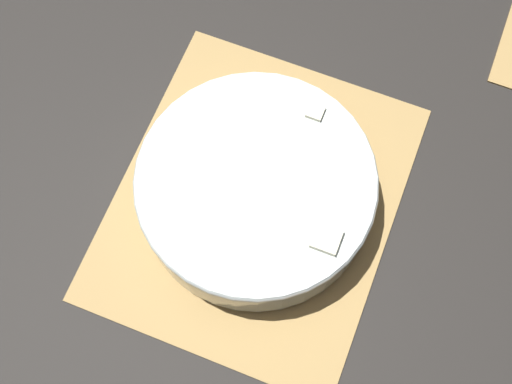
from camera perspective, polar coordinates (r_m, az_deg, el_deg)
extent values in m
plane|color=black|center=(0.92, 0.00, -0.79)|extent=(6.00, 6.00, 0.00)
cube|color=#A8844C|center=(0.91, 0.00, -0.73)|extent=(0.41, 0.35, 0.01)
cube|color=#3D2D19|center=(0.97, 3.37, 7.33)|extent=(0.01, 0.34, 0.00)
cube|color=#3D2D19|center=(0.95, 2.29, 4.77)|extent=(0.01, 0.34, 0.00)
cube|color=#3D2D19|center=(0.93, 1.17, 2.10)|extent=(0.01, 0.34, 0.00)
cube|color=#3D2D19|center=(0.91, 0.00, -0.69)|extent=(0.01, 0.34, 0.00)
cube|color=#3D2D19|center=(0.90, -1.21, -3.58)|extent=(0.01, 0.34, 0.00)
cube|color=#3D2D19|center=(0.89, -2.47, -6.55)|extent=(0.01, 0.34, 0.00)
cube|color=#3D2D19|center=(0.88, -3.77, -9.60)|extent=(0.01, 0.34, 0.00)
cylinder|color=silver|center=(0.88, 0.00, 0.17)|extent=(0.29, 0.29, 0.07)
torus|color=silver|center=(0.85, 0.00, 0.90)|extent=(0.29, 0.29, 0.01)
cylinder|color=#F4EABC|center=(0.92, -0.71, 6.77)|extent=(0.03, 0.03, 0.01)
cylinder|color=#F4EABC|center=(0.86, 4.85, -0.12)|extent=(0.03, 0.03, 0.01)
cylinder|color=#F4EABC|center=(0.88, -2.72, -0.21)|extent=(0.03, 0.03, 0.01)
cylinder|color=#F4EABC|center=(0.86, -3.93, 2.52)|extent=(0.03, 0.03, 0.01)
cylinder|color=#F4EABC|center=(0.90, -4.89, 2.61)|extent=(0.03, 0.03, 0.01)
cylinder|color=#F4EABC|center=(0.89, -3.26, 4.06)|extent=(0.03, 0.03, 0.01)
cylinder|color=#F4EABC|center=(0.87, 3.41, -0.39)|extent=(0.03, 0.03, 0.01)
cylinder|color=#F4EABC|center=(0.88, -0.17, 4.74)|extent=(0.03, 0.03, 0.01)
cylinder|color=#F4EABC|center=(0.93, 4.10, 4.20)|extent=(0.03, 0.03, 0.01)
cylinder|color=#F4EABC|center=(0.86, 2.31, 2.26)|extent=(0.03, 0.03, 0.01)
cylinder|color=#F4EABC|center=(0.88, 5.78, 2.35)|extent=(0.03, 0.03, 0.01)
cylinder|color=#F4EABC|center=(0.89, 2.49, 5.22)|extent=(0.03, 0.03, 0.01)
cube|color=beige|center=(0.92, 1.42, 6.78)|extent=(0.03, 0.03, 0.03)
cube|color=beige|center=(0.88, 4.73, 6.20)|extent=(0.02, 0.02, 0.02)
cube|color=beige|center=(0.84, 1.63, -4.91)|extent=(0.02, 0.02, 0.02)
cube|color=beige|center=(0.83, 5.59, -3.97)|extent=(0.03, 0.03, 0.03)
cube|color=beige|center=(0.84, -0.06, -7.11)|extent=(0.03, 0.03, 0.03)
cube|color=beige|center=(0.87, -4.03, -4.17)|extent=(0.02, 0.02, 0.02)
cube|color=beige|center=(0.85, -0.34, -0.25)|extent=(0.03, 0.03, 0.03)
cube|color=beige|center=(0.87, -5.88, -3.14)|extent=(0.03, 0.03, 0.03)
cube|color=beige|center=(0.88, -1.26, -3.39)|extent=(0.03, 0.03, 0.03)
ellipsoid|color=red|center=(0.91, 4.76, 1.25)|extent=(0.03, 0.02, 0.01)
ellipsoid|color=orange|center=(0.88, 4.26, 4.44)|extent=(0.03, 0.02, 0.01)
ellipsoid|color=orange|center=(0.92, 1.34, 3.29)|extent=(0.03, 0.01, 0.01)
ellipsoid|color=orange|center=(0.84, -4.32, -2.04)|extent=(0.04, 0.02, 0.02)
ellipsoid|color=orange|center=(0.91, 6.35, 1.11)|extent=(0.03, 0.02, 0.01)
ellipsoid|color=orange|center=(0.90, 1.98, 1.61)|extent=(0.03, 0.01, 0.01)
ellipsoid|color=red|center=(0.84, -2.19, -0.63)|extent=(0.03, 0.01, 0.01)
ellipsoid|color=orange|center=(0.84, 3.43, -3.30)|extent=(0.03, 0.02, 0.01)
ellipsoid|color=orange|center=(0.90, -0.11, -0.48)|extent=(0.03, 0.02, 0.01)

